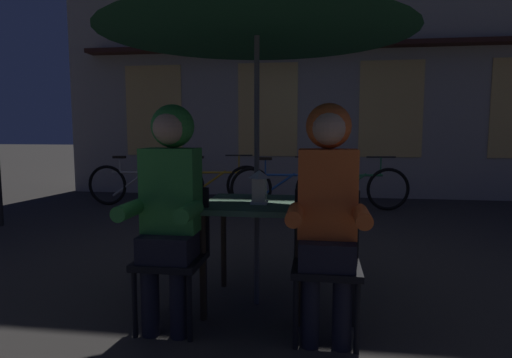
# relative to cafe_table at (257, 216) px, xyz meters

# --- Properties ---
(ground_plane) EXTENTS (60.00, 60.00, 0.00)m
(ground_plane) POSITION_rel_cafe_table_xyz_m (0.00, 0.00, -0.64)
(ground_plane) COLOR #2D2B28
(cafe_table) EXTENTS (0.72, 0.72, 0.74)m
(cafe_table) POSITION_rel_cafe_table_xyz_m (0.00, 0.00, 0.00)
(cafe_table) COLOR #42664C
(cafe_table) RESTS_ON ground_plane
(patio_umbrella) EXTENTS (2.10, 2.10, 2.31)m
(patio_umbrella) POSITION_rel_cafe_table_xyz_m (0.00, 0.00, 1.42)
(patio_umbrella) COLOR #4C4C51
(patio_umbrella) RESTS_ON ground_plane
(lantern) EXTENTS (0.11, 0.11, 0.23)m
(lantern) POSITION_rel_cafe_table_xyz_m (0.03, -0.07, 0.22)
(lantern) COLOR white
(lantern) RESTS_ON cafe_table
(chair_left) EXTENTS (0.40, 0.40, 0.87)m
(chair_left) POSITION_rel_cafe_table_xyz_m (-0.48, -0.37, -0.15)
(chair_left) COLOR black
(chair_left) RESTS_ON ground_plane
(chair_right) EXTENTS (0.40, 0.40, 0.87)m
(chair_right) POSITION_rel_cafe_table_xyz_m (0.48, -0.37, -0.15)
(chair_right) COLOR black
(chair_right) RESTS_ON ground_plane
(person_left_hooded) EXTENTS (0.45, 0.56, 1.40)m
(person_left_hooded) POSITION_rel_cafe_table_xyz_m (-0.48, -0.43, 0.21)
(person_left_hooded) COLOR black
(person_left_hooded) RESTS_ON ground_plane
(person_right_hooded) EXTENTS (0.45, 0.56, 1.40)m
(person_right_hooded) POSITION_rel_cafe_table_xyz_m (0.48, -0.43, 0.21)
(person_right_hooded) COLOR black
(person_right_hooded) RESTS_ON ground_plane
(shopfront_building) EXTENTS (10.00, 0.93, 6.20)m
(shopfront_building) POSITION_rel_cafe_table_xyz_m (0.57, 5.40, 2.45)
(shopfront_building) COLOR #9E9389
(shopfront_building) RESTS_ON ground_plane
(bicycle_nearest) EXTENTS (1.68, 0.08, 0.84)m
(bicycle_nearest) POSITION_rel_cafe_table_xyz_m (-2.52, 3.71, -0.29)
(bicycle_nearest) COLOR black
(bicycle_nearest) RESTS_ON ground_plane
(bicycle_second) EXTENTS (1.66, 0.33, 0.84)m
(bicycle_second) POSITION_rel_cafe_table_xyz_m (-1.25, 3.92, -0.29)
(bicycle_second) COLOR black
(bicycle_second) RESTS_ON ground_plane
(bicycle_third) EXTENTS (1.68, 0.14, 0.84)m
(bicycle_third) POSITION_rel_cafe_table_xyz_m (-0.11, 3.69, -0.29)
(bicycle_third) COLOR black
(bicycle_third) RESTS_ON ground_plane
(bicycle_fourth) EXTENTS (1.67, 0.26, 0.84)m
(bicycle_fourth) POSITION_rel_cafe_table_xyz_m (0.97, 3.80, -0.29)
(bicycle_fourth) COLOR black
(bicycle_fourth) RESTS_ON ground_plane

